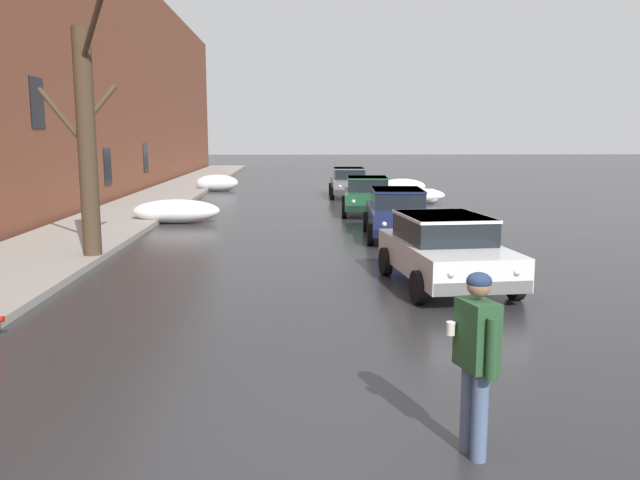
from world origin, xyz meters
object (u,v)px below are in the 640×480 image
object	(u,v)px
sedan_white_approaching_near_lane	(445,249)
sedan_grey_parked_far_down_block	(349,182)
sedan_darkblue_parked_kerbside_close	(397,212)
sedan_green_parked_kerbside_mid	(367,194)
bare_tree_second_along_sidewalk	(87,142)
pedestrian_with_coffee	(476,350)

from	to	relation	value
sedan_white_approaching_near_lane	sedan_grey_parked_far_down_block	distance (m)	19.38
sedan_white_approaching_near_lane	sedan_darkblue_parked_kerbside_close	world-z (taller)	same
sedan_darkblue_parked_kerbside_close	sedan_green_parked_kerbside_mid	xyz separation A→B (m)	(-0.23, 5.78, -0.00)
sedan_white_approaching_near_lane	sedan_darkblue_parked_kerbside_close	bearing A→B (deg)	89.35
bare_tree_second_along_sidewalk	sedan_darkblue_parked_kerbside_close	distance (m)	8.87
sedan_grey_parked_far_down_block	sedan_darkblue_parked_kerbside_close	bearing A→B (deg)	-88.61
pedestrian_with_coffee	sedan_white_approaching_near_lane	bearing A→B (deg)	79.04
sedan_white_approaching_near_lane	sedan_green_parked_kerbside_mid	xyz separation A→B (m)	(-0.16, 12.20, -0.00)
bare_tree_second_along_sidewalk	sedan_grey_parked_far_down_block	world-z (taller)	bare_tree_second_along_sidewalk
pedestrian_with_coffee	sedan_grey_parked_far_down_block	bearing A→B (deg)	87.59
sedan_white_approaching_near_lane	sedan_darkblue_parked_kerbside_close	distance (m)	6.42
sedan_white_approaching_near_lane	sedan_darkblue_parked_kerbside_close	xyz separation A→B (m)	(0.07, 6.42, 0.00)
bare_tree_second_along_sidewalk	sedan_white_approaching_near_lane	distance (m)	8.63
sedan_darkblue_parked_kerbside_close	pedestrian_with_coffee	distance (m)	13.47
sedan_darkblue_parked_kerbside_close	pedestrian_with_coffee	world-z (taller)	pedestrian_with_coffee
bare_tree_second_along_sidewalk	sedan_green_parked_kerbside_mid	xyz separation A→B (m)	(7.67, 9.23, -2.09)
sedan_green_parked_kerbside_mid	sedan_white_approaching_near_lane	bearing A→B (deg)	-89.25
sedan_white_approaching_near_lane	pedestrian_with_coffee	distance (m)	7.11
sedan_green_parked_kerbside_mid	sedan_grey_parked_far_down_block	distance (m)	7.19
sedan_darkblue_parked_kerbside_close	sedan_grey_parked_far_down_block	distance (m)	12.97
bare_tree_second_along_sidewalk	pedestrian_with_coffee	size ratio (longest dim) A/B	3.32
bare_tree_second_along_sidewalk	sedan_white_approaching_near_lane	size ratio (longest dim) A/B	1.42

